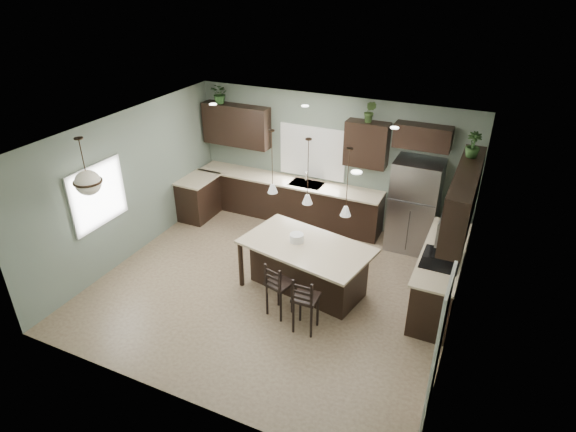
% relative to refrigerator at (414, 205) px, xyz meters
% --- Properties ---
extents(ground, '(6.00, 6.00, 0.00)m').
position_rel_refrigerator_xyz_m(ground, '(-1.90, -2.38, -0.93)').
color(ground, '#9E8466').
rests_on(ground, ground).
extents(pantry_door, '(0.04, 0.82, 2.04)m').
position_rel_refrigerator_xyz_m(pantry_door, '(1.08, -3.93, 0.09)').
color(pantry_door, white).
rests_on(pantry_door, ground).
extents(window_back, '(1.35, 0.02, 1.00)m').
position_rel_refrigerator_xyz_m(window_back, '(-2.30, 0.36, 0.62)').
color(window_back, white).
rests_on(window_back, room_shell).
extents(window_left, '(0.02, 1.10, 1.00)m').
position_rel_refrigerator_xyz_m(window_left, '(-4.88, -3.18, 0.62)').
color(window_left, white).
rests_on(window_left, room_shell).
extents(left_return_cabs, '(0.60, 0.90, 0.90)m').
position_rel_refrigerator_xyz_m(left_return_cabs, '(-4.60, -0.68, -0.48)').
color(left_return_cabs, black).
rests_on(left_return_cabs, ground).
extents(left_return_countertop, '(0.66, 0.96, 0.04)m').
position_rel_refrigerator_xyz_m(left_return_countertop, '(-4.58, -0.68, -0.01)').
color(left_return_countertop, beige).
rests_on(left_return_countertop, left_return_cabs).
extents(back_lower_cabs, '(4.20, 0.60, 0.90)m').
position_rel_refrigerator_xyz_m(back_lower_cabs, '(-2.75, 0.07, -0.48)').
color(back_lower_cabs, black).
rests_on(back_lower_cabs, ground).
extents(back_countertop, '(4.20, 0.66, 0.04)m').
position_rel_refrigerator_xyz_m(back_countertop, '(-2.75, 0.05, -0.01)').
color(back_countertop, beige).
rests_on(back_countertop, back_lower_cabs).
extents(sink_inset, '(0.70, 0.45, 0.01)m').
position_rel_refrigerator_xyz_m(sink_inset, '(-2.30, 0.05, 0.01)').
color(sink_inset, gray).
rests_on(sink_inset, back_countertop).
extents(faucet, '(0.02, 0.02, 0.28)m').
position_rel_refrigerator_xyz_m(faucet, '(-2.30, 0.02, 0.16)').
color(faucet, silver).
rests_on(faucet, back_countertop).
extents(back_upper_left, '(1.55, 0.34, 0.90)m').
position_rel_refrigerator_xyz_m(back_upper_left, '(-4.05, 0.20, 1.02)').
color(back_upper_left, black).
rests_on(back_upper_left, room_shell).
extents(back_upper_right, '(0.85, 0.34, 0.90)m').
position_rel_refrigerator_xyz_m(back_upper_right, '(-1.10, 0.20, 1.02)').
color(back_upper_right, black).
rests_on(back_upper_right, room_shell).
extents(fridge_header, '(1.05, 0.34, 0.45)m').
position_rel_refrigerator_xyz_m(fridge_header, '(-0.05, 0.20, 1.32)').
color(fridge_header, black).
rests_on(fridge_header, room_shell).
extents(right_lower_cabs, '(0.60, 2.35, 0.90)m').
position_rel_refrigerator_xyz_m(right_lower_cabs, '(0.80, -1.50, -0.48)').
color(right_lower_cabs, black).
rests_on(right_lower_cabs, ground).
extents(right_countertop, '(0.66, 2.35, 0.04)m').
position_rel_refrigerator_xyz_m(right_countertop, '(0.78, -1.50, -0.01)').
color(right_countertop, beige).
rests_on(right_countertop, right_lower_cabs).
extents(cooktop, '(0.58, 0.75, 0.02)m').
position_rel_refrigerator_xyz_m(cooktop, '(0.78, -1.78, 0.02)').
color(cooktop, black).
rests_on(cooktop, right_countertop).
extents(wall_oven_front, '(0.01, 0.72, 0.60)m').
position_rel_refrigerator_xyz_m(wall_oven_front, '(0.50, -1.78, -0.48)').
color(wall_oven_front, gray).
rests_on(wall_oven_front, right_lower_cabs).
extents(right_upper_cabs, '(0.34, 2.35, 0.90)m').
position_rel_refrigerator_xyz_m(right_upper_cabs, '(0.93, -1.50, 1.02)').
color(right_upper_cabs, black).
rests_on(right_upper_cabs, room_shell).
extents(microwave, '(0.40, 0.75, 0.40)m').
position_rel_refrigerator_xyz_m(microwave, '(0.88, -1.78, 0.62)').
color(microwave, gray).
rests_on(microwave, right_upper_cabs).
extents(refrigerator, '(0.90, 0.74, 1.85)m').
position_rel_refrigerator_xyz_m(refrigerator, '(0.00, 0.00, 0.00)').
color(refrigerator, gray).
rests_on(refrigerator, ground).
extents(kitchen_island, '(2.35, 1.62, 0.92)m').
position_rel_refrigerator_xyz_m(kitchen_island, '(-1.34, -2.24, -0.46)').
color(kitchen_island, black).
rests_on(kitchen_island, ground).
extents(serving_dish, '(0.24, 0.24, 0.14)m').
position_rel_refrigerator_xyz_m(serving_dish, '(-1.54, -2.20, 0.07)').
color(serving_dish, white).
rests_on(serving_dish, kitchen_island).
extents(bar_stool_center, '(0.45, 0.45, 0.99)m').
position_rel_refrigerator_xyz_m(bar_stool_center, '(-1.48, -3.00, -0.43)').
color(bar_stool_center, black).
rests_on(bar_stool_center, ground).
extents(bar_stool_right, '(0.39, 0.39, 1.01)m').
position_rel_refrigerator_xyz_m(bar_stool_right, '(-0.95, -3.18, -0.42)').
color(bar_stool_right, black).
rests_on(bar_stool_right, ground).
extents(pendant_left, '(0.17, 0.17, 1.10)m').
position_rel_refrigerator_xyz_m(pendant_left, '(-2.03, -2.10, 1.32)').
color(pendant_left, silver).
rests_on(pendant_left, room_shell).
extents(pendant_center, '(0.17, 0.17, 1.10)m').
position_rel_refrigerator_xyz_m(pendant_center, '(-1.34, -2.24, 1.32)').
color(pendant_center, white).
rests_on(pendant_center, room_shell).
extents(pendant_right, '(0.17, 0.17, 1.10)m').
position_rel_refrigerator_xyz_m(pendant_right, '(-0.65, -2.37, 1.32)').
color(pendant_right, white).
rests_on(pendant_right, room_shell).
extents(chandelier, '(0.45, 0.45, 0.95)m').
position_rel_refrigerator_xyz_m(chandelier, '(-4.50, -3.65, 1.40)').
color(chandelier, beige).
rests_on(chandelier, room_shell).
extents(plant_back_left, '(0.46, 0.42, 0.43)m').
position_rel_refrigerator_xyz_m(plant_back_left, '(-4.39, 0.17, 1.69)').
color(plant_back_left, '#264920').
rests_on(plant_back_left, back_upper_left).
extents(plant_back_right, '(0.26, 0.22, 0.42)m').
position_rel_refrigerator_xyz_m(plant_back_right, '(-1.07, 0.17, 1.69)').
color(plant_back_right, '#2F491F').
rests_on(plant_back_right, back_upper_right).
extents(plant_right_wall, '(0.27, 0.27, 0.40)m').
position_rel_refrigerator_xyz_m(plant_right_wall, '(0.90, -0.93, 1.68)').
color(plant_right_wall, '#294920').
rests_on(plant_right_wall, right_upper_cabs).
extents(room_shell, '(6.00, 6.00, 6.00)m').
position_rel_refrigerator_xyz_m(room_shell, '(-1.90, -2.38, 0.77)').
color(room_shell, slate).
rests_on(room_shell, ground).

